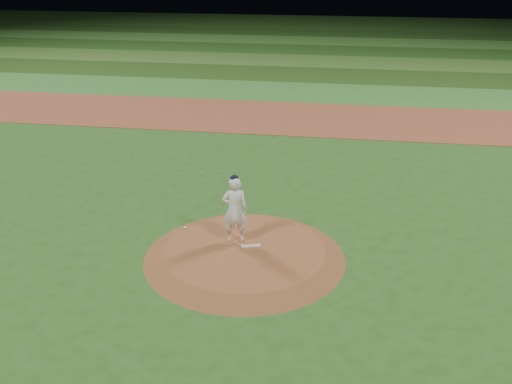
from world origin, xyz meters
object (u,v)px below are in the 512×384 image
pitching_rubber (251,246)px  pitcher_on_mound (235,209)px  rosin_bag (185,228)px  pitchers_mound (245,253)px

pitching_rubber → pitcher_on_mound: size_ratio=0.27×
pitching_rubber → rosin_bag: rosin_bag is taller
pitchers_mound → rosin_bag: bearing=153.7°
pitching_rubber → pitcher_on_mound: 1.11m
pitching_rubber → pitcher_on_mound: bearing=135.7°
pitchers_mound → pitcher_on_mound: bearing=127.8°
pitchers_mound → rosin_bag: 2.17m
rosin_bag → pitching_rubber: bearing=-20.4°
pitchers_mound → rosin_bag: (-1.94, 0.96, 0.15)m
pitchers_mound → pitcher_on_mound: pitcher_on_mound is taller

